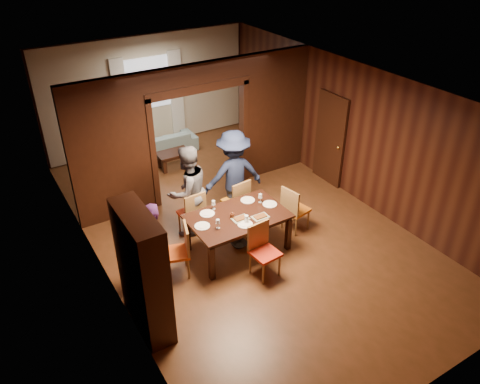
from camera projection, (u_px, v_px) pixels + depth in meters
floor at (239, 225)px, 9.46m from camera, size 9.00×9.00×0.00m
ceiling at (239, 85)px, 7.96m from camera, size 5.50×9.00×0.02m
room_walls at (193, 124)px, 10.05m from camera, size 5.52×9.01×2.90m
person_purple at (153, 246)px, 7.63m from camera, size 0.40×0.58×1.52m
person_grey at (188, 191)px, 8.81m from camera, size 1.02×0.87×1.83m
person_navy at (234, 175)px, 9.32m from camera, size 1.31×0.88×1.87m
sofa at (161, 143)px, 12.11m from camera, size 1.87×0.76×0.54m
serving_bowl at (239, 211)px, 8.45m from camera, size 0.30×0.30×0.07m
dining_table at (238, 233)px, 8.59m from camera, size 1.77×1.10×0.76m
coffee_table at (174, 160)px, 11.49m from camera, size 0.80×0.50×0.40m
chair_left at (176, 251)px, 7.94m from camera, size 0.55×0.55×0.97m
chair_right at (296, 208)px, 9.10m from camera, size 0.52×0.52×0.97m
chair_far_l at (191, 212)px, 8.98m from camera, size 0.46×0.46×0.97m
chair_far_r at (235, 200)px, 9.35m from camera, size 0.49×0.49×0.97m
chair_near at (265, 252)px, 7.93m from camera, size 0.48×0.48×0.97m
hutch at (143, 272)px, 6.72m from camera, size 0.40×1.20×2.00m
door_right at (330, 139)px, 10.49m from camera, size 0.06×0.90×2.10m
window_far at (148, 83)px, 11.82m from camera, size 1.20×0.03×1.30m
curtain_left at (122, 106)px, 11.69m from camera, size 0.35×0.06×2.40m
curtain_right at (177, 96)px, 12.36m from camera, size 0.35×0.06×2.40m
plate_left at (202, 226)px, 8.10m from camera, size 0.27×0.27×0.01m
plate_far_l at (207, 214)px, 8.43m from camera, size 0.27×0.27×0.01m
plate_far_r at (248, 200)px, 8.82m from camera, size 0.27×0.27×0.01m
plate_right at (270, 204)px, 8.70m from camera, size 0.27×0.27×0.01m
plate_near at (245, 224)px, 8.14m from camera, size 0.27×0.27×0.01m
platter_a at (240, 218)px, 8.27m from camera, size 0.30×0.20×0.04m
platter_b at (260, 217)px, 8.32m from camera, size 0.30×0.20×0.04m
wineglass_left at (218, 224)px, 8.01m from camera, size 0.08×0.08×0.18m
wineglass_far at (213, 205)px, 8.52m from camera, size 0.08×0.08×0.18m
wineglass_right at (260, 198)px, 8.72m from camera, size 0.08×0.08×0.18m
tumbler at (246, 219)px, 8.17m from camera, size 0.07×0.07×0.14m
condiment_jar at (232, 215)px, 8.30m from camera, size 0.08×0.08×0.11m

